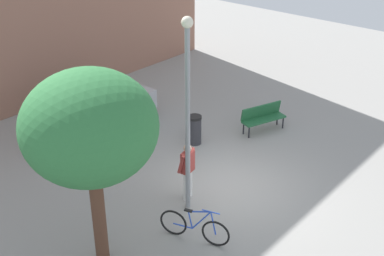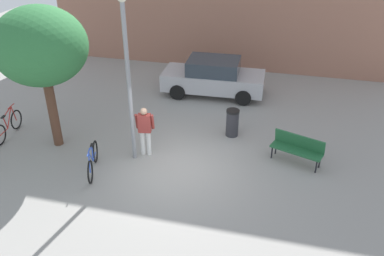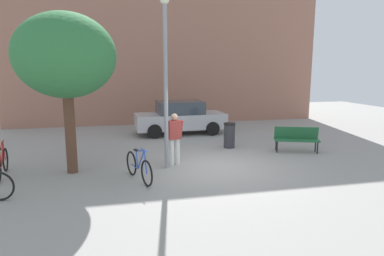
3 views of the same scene
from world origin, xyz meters
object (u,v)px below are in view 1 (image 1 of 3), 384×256
object	(u,v)px
lamppost	(188,104)
plaza_tree	(90,128)
person_by_lamppost	(188,168)
bicycle_blue	(195,227)
parked_car_silver	(97,107)
park_bench	(263,116)
trash_bin	(195,130)

from	to	relation	value
lamppost	plaza_tree	distance (m)	2.84
person_by_lamppost	plaza_tree	distance (m)	3.95
lamppost	bicycle_blue	world-z (taller)	lamppost
person_by_lamppost	parked_car_silver	distance (m)	5.28
lamppost	person_by_lamppost	bearing A→B (deg)	42.46
plaza_tree	bicycle_blue	world-z (taller)	plaza_tree
person_by_lamppost	parked_car_silver	size ratio (longest dim) A/B	0.39
parked_car_silver	plaza_tree	bearing A→B (deg)	-129.08
person_by_lamppost	bicycle_blue	size ratio (longest dim) A/B	0.96
park_bench	bicycle_blue	bearing A→B (deg)	-161.13
trash_bin	lamppost	bearing A→B (deg)	-142.31
trash_bin	person_by_lamppost	bearing A→B (deg)	-142.93
lamppost	person_by_lamppost	xyz separation A→B (m)	(0.30, 0.27, -2.04)
person_by_lamppost	plaza_tree	xyz separation A→B (m)	(-3.11, -0.11, 2.43)
park_bench	bicycle_blue	size ratio (longest dim) A/B	0.96
lamppost	trash_bin	world-z (taller)	lamppost
person_by_lamppost	bicycle_blue	xyz separation A→B (m)	(-1.23, -1.30, -0.58)
parked_car_silver	lamppost	bearing A→B (deg)	-105.07
park_bench	bicycle_blue	distance (m)	6.29
plaza_tree	trash_bin	xyz separation A→B (m)	(5.61, 2.00, -2.90)
park_bench	plaza_tree	world-z (taller)	plaza_tree
park_bench	person_by_lamppost	bearing A→B (deg)	-171.14
trash_bin	bicycle_blue	bearing A→B (deg)	-139.46
park_bench	parked_car_silver	xyz separation A→B (m)	(-3.56, 4.41, 0.23)
park_bench	plaza_tree	size ratio (longest dim) A/B	0.36
park_bench	plaza_tree	bearing A→B (deg)	-173.81
person_by_lamppost	park_bench	size ratio (longest dim) A/B	1.00
bicycle_blue	person_by_lamppost	bearing A→B (deg)	46.63
lamppost	park_bench	world-z (taller)	lamppost
lamppost	bicycle_blue	distance (m)	2.96
lamppost	bicycle_blue	xyz separation A→B (m)	(-0.93, -1.03, -2.62)
plaza_tree	trash_bin	bearing A→B (deg)	19.64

